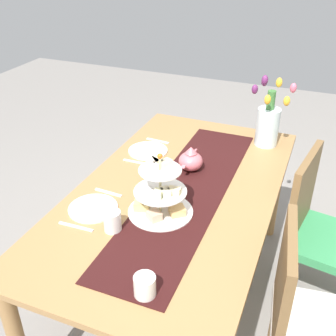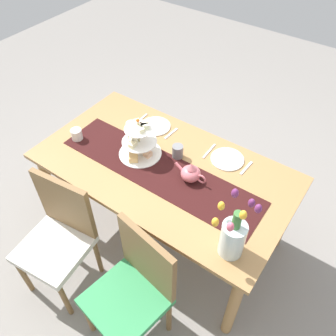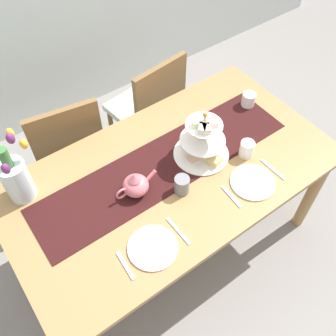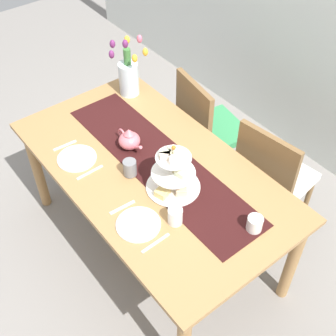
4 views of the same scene
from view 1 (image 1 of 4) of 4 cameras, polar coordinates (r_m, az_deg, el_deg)
ground_plane at (r=2.55m, az=0.98°, el=-17.34°), size 8.00×8.00×0.00m
dining_table at (r=2.11m, az=1.14°, el=-5.28°), size 1.74×0.96×0.75m
chair_left at (r=2.35m, az=20.27°, el=-7.87°), size 0.48×0.48×0.91m
chair_right at (r=1.88m, az=18.75°, el=-19.15°), size 0.47×0.47×0.91m
table_runner at (r=2.04m, az=2.69°, el=-3.35°), size 1.46×0.35×0.00m
tiered_cake_stand at (r=1.85m, az=-1.13°, el=-3.79°), size 0.30×0.30×0.30m
teapot at (r=2.20m, az=3.18°, el=1.08°), size 0.24×0.13×0.14m
tulip_vase at (r=2.50m, az=13.73°, el=6.24°), size 0.20×0.25×0.44m
cream_jug at (r=1.51m, az=-3.24°, el=-16.06°), size 0.08×0.08×0.08m
dinner_plate_left at (r=2.41m, az=-2.80°, el=2.41°), size 0.23×0.23×0.01m
fork_left at (r=2.53m, az=-1.44°, el=3.80°), size 0.03×0.15×0.01m
knife_left at (r=2.30m, az=-4.29°, el=0.80°), size 0.02×0.17×0.01m
dinner_plate_right at (r=1.95m, az=-10.36°, el=-5.51°), size 0.23×0.23×0.01m
fork_right at (r=2.05m, az=-8.28°, el=-3.39°), size 0.02×0.15×0.01m
knife_right at (r=1.86m, az=-12.67°, el=-7.94°), size 0.02×0.17×0.01m
mug_grey at (r=2.09m, az=-1.83°, el=-0.81°), size 0.08×0.08×0.09m
mug_white_text at (r=1.79m, az=-7.72°, el=-7.31°), size 0.08×0.08×0.09m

